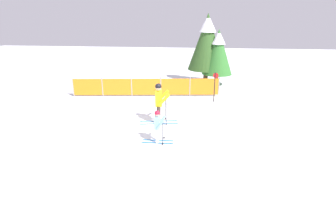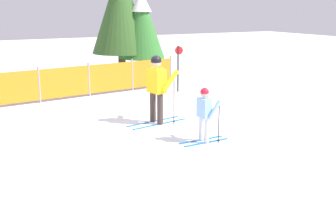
{
  "view_description": "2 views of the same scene",
  "coord_description": "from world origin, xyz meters",
  "px_view_note": "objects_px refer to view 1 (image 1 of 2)",
  "views": [
    {
      "loc": [
        1.74,
        -10.3,
        4.22
      ],
      "look_at": [
        0.6,
        -0.69,
        0.89
      ],
      "focal_mm": 28.0,
      "sensor_mm": 36.0,
      "label": 1
    },
    {
      "loc": [
        -4.43,
        -9.24,
        2.87
      ],
      "look_at": [
        -0.06,
        -1.03,
        0.62
      ],
      "focal_mm": 45.0,
      "sensor_mm": 36.0,
      "label": 2
    }
  ],
  "objects_px": {
    "trail_marker": "(215,84)",
    "conifer_far": "(207,41)",
    "conifer_near": "(218,51)",
    "skier_child": "(158,124)",
    "safety_fence": "(146,87)",
    "skier_adult": "(159,100)"
  },
  "relations": [
    {
      "from": "conifer_far",
      "to": "conifer_near",
      "type": "bearing_deg",
      "value": -35.56
    },
    {
      "from": "skier_adult",
      "to": "skier_child",
      "type": "relative_size",
      "value": 1.43
    },
    {
      "from": "trail_marker",
      "to": "conifer_far",
      "type": "bearing_deg",
      "value": 95.28
    },
    {
      "from": "safety_fence",
      "to": "conifer_near",
      "type": "relative_size",
      "value": 2.28
    },
    {
      "from": "conifer_far",
      "to": "trail_marker",
      "type": "bearing_deg",
      "value": -84.72
    },
    {
      "from": "skier_child",
      "to": "conifer_far",
      "type": "distance_m",
      "value": 9.72
    },
    {
      "from": "skier_adult",
      "to": "safety_fence",
      "type": "relative_size",
      "value": 0.21
    },
    {
      "from": "safety_fence",
      "to": "trail_marker",
      "type": "bearing_deg",
      "value": -8.45
    },
    {
      "from": "skier_child",
      "to": "conifer_far",
      "type": "bearing_deg",
      "value": 76.89
    },
    {
      "from": "conifer_near",
      "to": "trail_marker",
      "type": "distance_m",
      "value": 3.91
    },
    {
      "from": "safety_fence",
      "to": "trail_marker",
      "type": "height_order",
      "value": "trail_marker"
    },
    {
      "from": "trail_marker",
      "to": "skier_adult",
      "type": "bearing_deg",
      "value": -126.74
    },
    {
      "from": "skier_adult",
      "to": "skier_child",
      "type": "bearing_deg",
      "value": -93.09
    },
    {
      "from": "conifer_far",
      "to": "trail_marker",
      "type": "relative_size",
      "value": 2.88
    },
    {
      "from": "skier_adult",
      "to": "conifer_near",
      "type": "bearing_deg",
      "value": 58.25
    },
    {
      "from": "skier_adult",
      "to": "conifer_near",
      "type": "xyz_separation_m",
      "value": [
        2.76,
        6.97,
        1.2
      ]
    },
    {
      "from": "skier_child",
      "to": "skier_adult",
      "type": "bearing_deg",
      "value": 95.12
    },
    {
      "from": "conifer_near",
      "to": "trail_marker",
      "type": "bearing_deg",
      "value": -94.79
    },
    {
      "from": "skier_child",
      "to": "safety_fence",
      "type": "relative_size",
      "value": 0.15
    },
    {
      "from": "skier_child",
      "to": "conifer_far",
      "type": "height_order",
      "value": "conifer_far"
    },
    {
      "from": "skier_child",
      "to": "conifer_near",
      "type": "relative_size",
      "value": 0.33
    },
    {
      "from": "trail_marker",
      "to": "skier_child",
      "type": "bearing_deg",
      "value": -113.51
    }
  ]
}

